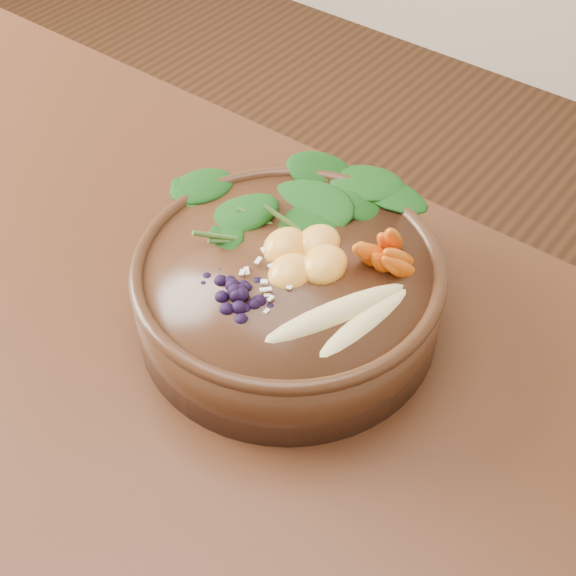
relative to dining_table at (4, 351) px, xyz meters
The scene contains 8 objects.
dining_table is the anchor object (origin of this frame).
stoneware_bowl 0.37m from the dining_table, 31.43° to the left, with size 0.32×0.32×0.09m, color #4A2A18.
kale_heap 0.42m from the dining_table, 44.25° to the left, with size 0.21×0.19×0.05m, color #144B10, non-canonical shape.
carrot_cluster 0.50m from the dining_table, 33.65° to the left, with size 0.07×0.07×0.09m, color orange, non-canonical shape.
banana_halves 0.46m from the dining_table, 22.58° to the left, with size 0.10×0.17×0.03m.
mandarin_cluster 0.41m from the dining_table, 33.34° to the left, with size 0.09×0.10×0.04m, color #FFAB3C, non-canonical shape.
blueberry_pile 0.36m from the dining_table, 22.33° to the left, with size 0.15×0.11×0.04m, color black, non-canonical shape.
coconut_flakes 0.38m from the dining_table, 28.53° to the left, with size 0.10×0.08×0.01m, color white, non-canonical shape.
Camera 1 is at (0.64, -0.28, 1.40)m, focal length 50.00 mm.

